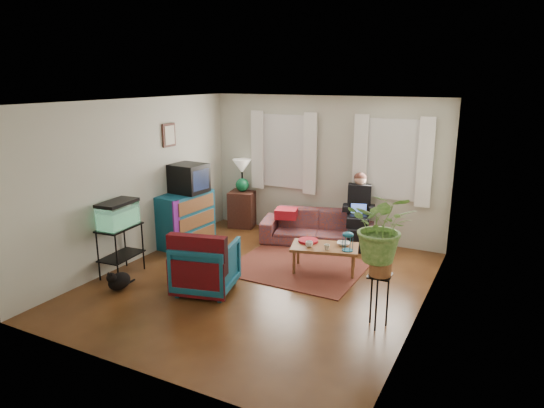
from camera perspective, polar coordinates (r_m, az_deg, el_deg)
The scene contains 31 objects.
floor at distance 7.18m, azimuth -1.48°, elevation -9.25°, with size 4.50×5.00×0.01m, color #4F2B14.
ceiling at distance 6.57m, azimuth -1.64°, elevation 11.96°, with size 4.50×5.00×0.01m, color white.
wall_back at distance 8.98m, azimuth 6.18°, elevation 4.26°, with size 4.50×0.01×2.60m, color silver.
wall_front at distance 4.81m, azimuth -16.12°, elevation -5.50°, with size 4.50×0.01×2.60m, color silver.
wall_left at distance 8.06m, azimuth -15.73°, elevation 2.60°, with size 0.01×5.00×2.60m, color silver.
wall_right at distance 6.04m, azimuth 17.52°, elevation -1.51°, with size 0.01×5.00×2.60m, color silver.
window_left at distance 9.23m, azimuth 1.52°, elevation 6.21°, with size 1.08×0.04×1.38m, color white.
window_right at distance 8.55m, azimuth 14.03°, elevation 5.09°, with size 1.08×0.04×1.38m, color white.
curtains_left at distance 9.16m, azimuth 1.30°, elevation 6.14°, with size 1.36×0.06×1.50m, color white.
curtains_right at distance 8.48m, azimuth 13.90°, elevation 5.02°, with size 1.36×0.06×1.50m, color white.
picture_frame at distance 8.57m, azimuth -11.99°, elevation 7.93°, with size 0.04×0.32×0.40m, color #3D2616.
area_rug at distance 7.71m, azimuth 2.91°, elevation -7.48°, with size 2.00×1.60×0.01m, color brown.
sofa at distance 8.76m, azimuth 5.39°, elevation -2.12°, with size 1.99×0.78×0.78m, color brown.
seated_person at distance 8.66m, azimuth 10.14°, elevation -1.08°, with size 0.50×0.61×1.19m, color black, non-canonical shape.
side_table at distance 9.73m, azimuth -3.47°, elevation -0.56°, with size 0.49×0.49×0.71m, color #381F15.
table_lamp at distance 9.58m, azimuth -3.53°, elevation 3.28°, with size 0.37×0.37×0.65m, color white, non-canonical shape.
dresser at distance 8.75m, azimuth -10.15°, elevation -1.73°, with size 0.52×1.05×0.94m, color #135E73.
crt_tv at distance 8.64m, azimuth -9.81°, elevation 3.01°, with size 0.58×0.52×0.50m, color black.
aquarium_stand at distance 7.67m, azimuth -17.33°, elevation -5.29°, with size 0.38×0.68×0.76m, color black.
aquarium at distance 7.49m, azimuth -17.67°, elevation -1.09°, with size 0.34×0.62×0.40m, color #7FD899.
black_cat at distance 7.22m, azimuth -17.54°, elevation -8.46°, with size 0.24×0.37×0.31m, color black.
armchair at distance 6.86m, azimuth -7.78°, elevation -6.92°, with size 0.79×0.74×0.81m, color #126C6C.
serape_throw at distance 6.53m, azimuth -8.82°, elevation -6.52°, with size 0.81×0.19×0.66m, color #9E0A0A.
coffee_table at distance 7.54m, azimuth 6.19°, elevation -6.42°, with size 1.01×0.55×0.42m, color brown.
cup_a at distance 7.39m, azimuth 4.40°, elevation -4.72°, with size 0.11×0.11×0.09m, color white.
cup_b at distance 7.29m, azimuth 6.48°, elevation -5.06°, with size 0.09×0.09×0.09m, color beige.
bowl at distance 7.53m, azimuth 8.40°, elevation -4.64°, with size 0.20×0.20×0.05m, color white.
snack_tray at distance 7.62m, azimuth 4.27°, elevation -4.33°, with size 0.31×0.31×0.04m, color #B21414.
birdcage at distance 7.27m, azimuth 8.90°, elevation -4.35°, with size 0.17×0.17×0.29m, color #115B6B, non-canonical shape.
plant_stand at distance 6.01m, azimuth 12.39°, elevation -11.08°, with size 0.28×0.28×0.67m, color black.
potted_plant at distance 5.72m, azimuth 12.83°, elevation -3.88°, with size 0.76×0.66×0.85m, color #599947.
Camera 1 is at (3.17, -5.74, 2.92)m, focal length 32.00 mm.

